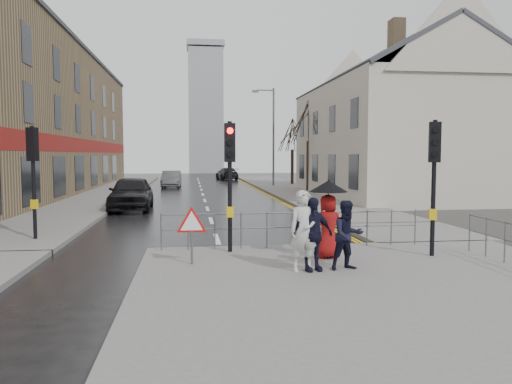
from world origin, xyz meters
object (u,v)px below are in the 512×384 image
object	(u,v)px
pedestrian_b	(348,235)
car_mid	(171,179)
pedestrian_a	(304,231)
car_parked	(131,193)
pedestrian_d	(312,234)
pedestrian_with_umbrella	(328,214)

from	to	relation	value
pedestrian_b	car_mid	bearing A→B (deg)	87.71
pedestrian_a	car_parked	xyz separation A→B (m)	(-5.29, 14.23, -0.20)
pedestrian_d	car_mid	distance (m)	31.15
pedestrian_b	car_parked	xyz separation A→B (m)	(-6.29, 14.18, -0.08)
pedestrian_d	pedestrian_a	bearing A→B (deg)	178.98
pedestrian_with_umbrella	pedestrian_b	bearing A→B (deg)	-85.58
pedestrian_b	pedestrian_a	bearing A→B (deg)	171.36
pedestrian_b	car_mid	world-z (taller)	pedestrian_b
pedestrian_b	pedestrian_with_umbrella	world-z (taller)	pedestrian_with_umbrella
pedestrian_d	car_mid	bearing A→B (deg)	87.18
car_mid	pedestrian_with_umbrella	bearing A→B (deg)	-78.86
pedestrian_a	pedestrian_d	distance (m)	0.21
car_parked	car_mid	bearing A→B (deg)	84.77
pedestrian_b	car_parked	bearing A→B (deg)	102.45
pedestrian_with_umbrella	car_parked	bearing A→B (deg)	115.60
pedestrian_with_umbrella	pedestrian_d	world-z (taller)	pedestrian_with_umbrella
pedestrian_with_umbrella	car_parked	distance (m)	14.35
pedestrian_d	car_mid	world-z (taller)	pedestrian_d
car_parked	car_mid	world-z (taller)	car_parked
car_mid	pedestrian_b	bearing A→B (deg)	-79.06
pedestrian_a	pedestrian_b	distance (m)	1.01
pedestrian_with_umbrella	car_mid	bearing A→B (deg)	99.38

